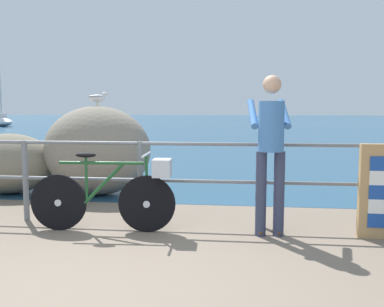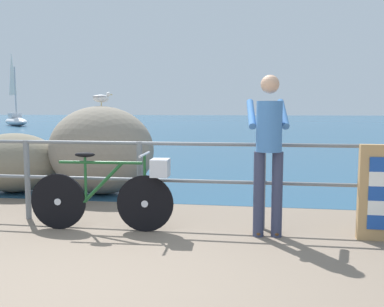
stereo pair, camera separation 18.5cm
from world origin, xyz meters
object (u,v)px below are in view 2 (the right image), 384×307
(person_at_railing, at_px, (269,148))
(breakwater_boulder_left, at_px, (15,163))
(bicycle, at_px, (114,191))
(sailboat, at_px, (16,117))
(breakwater_boulder_main, at_px, (101,150))
(seagull, at_px, (101,98))

(person_at_railing, distance_m, breakwater_boulder_left, 4.64)
(bicycle, xyz_separation_m, sailboat, (-18.45, 28.12, 0.24))
(breakwater_boulder_main, xyz_separation_m, seagull, (-0.01, 0.10, 0.87))
(bicycle, bearing_deg, person_at_railing, -0.65)
(seagull, bearing_deg, breakwater_boulder_left, 163.77)
(person_at_railing, height_order, breakwater_boulder_left, person_at_railing)
(breakwater_boulder_left, xyz_separation_m, seagull, (1.51, 0.16, 1.10))
(person_at_railing, height_order, sailboat, sailboat)
(sailboat, bearing_deg, breakwater_boulder_left, -15.58)
(bicycle, height_order, breakwater_boulder_main, breakwater_boulder_main)
(sailboat, bearing_deg, breakwater_boulder_main, -13.15)
(person_at_railing, height_order, breakwater_boulder_main, person_at_railing)
(bicycle, xyz_separation_m, person_at_railing, (1.76, 0.06, 0.53))
(breakwater_boulder_main, xyz_separation_m, sailboat, (-17.53, 26.09, -0.02))
(seagull, height_order, sailboat, sailboat)
(person_at_railing, relative_size, breakwater_boulder_main, 1.01)
(sailboat, bearing_deg, bicycle, -13.78)
(seagull, xyz_separation_m, sailboat, (-17.52, 25.99, -0.89))
(breakwater_boulder_left, bearing_deg, bicycle, -38.76)
(bicycle, bearing_deg, seagull, 110.94)
(person_at_railing, distance_m, sailboat, 34.58)
(bicycle, distance_m, breakwater_boulder_left, 3.13)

